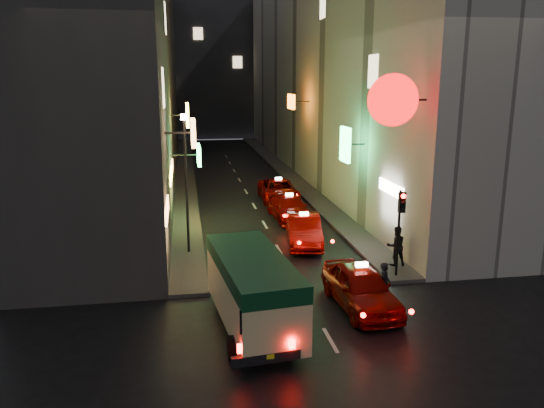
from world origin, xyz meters
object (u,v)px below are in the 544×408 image
lamp_post (186,175)px  taxi_near (361,284)px  pedestrian_crossing (385,281)px  minibus (253,284)px  traffic_light (401,215)px

lamp_post → taxi_near: bearing=-49.1°
pedestrian_crossing → taxi_near: bearing=116.9°
minibus → pedestrian_crossing: minibus is taller
minibus → taxi_near: 4.12m
minibus → pedestrian_crossing: (4.85, 1.10, -0.65)m
taxi_near → pedestrian_crossing: bearing=5.5°
taxi_near → lamp_post: (-5.89, 6.80, 2.85)m
pedestrian_crossing → lamp_post: bearing=66.8°
traffic_light → lamp_post: lamp_post is taller
taxi_near → pedestrian_crossing: 0.91m
pedestrian_crossing → traffic_light: bearing=-11.3°
minibus → lamp_post: lamp_post is taller
taxi_near → traffic_light: bearing=44.5°
taxi_near → traffic_light: size_ratio=1.60×
minibus → lamp_post: 8.34m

